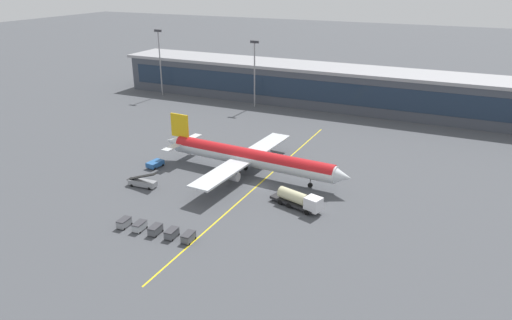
% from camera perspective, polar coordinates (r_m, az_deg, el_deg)
% --- Properties ---
extents(ground_plane, '(700.00, 700.00, 0.00)m').
position_cam_1_polar(ground_plane, '(98.89, 0.46, -3.13)').
color(ground_plane, '#47494F').
extents(apron_lead_in_line, '(1.24, 80.00, 0.01)m').
position_cam_1_polar(apron_lead_in_line, '(100.73, 0.67, -2.64)').
color(apron_lead_in_line, yellow).
rests_on(apron_lead_in_line, ground_plane).
extents(terminal_building, '(187.11, 17.52, 12.77)m').
position_cam_1_polar(terminal_building, '(155.92, 15.24, 7.92)').
color(terminal_building, '#424751').
rests_on(terminal_building, ground_plane).
extents(main_airliner, '(45.69, 36.49, 11.14)m').
position_cam_1_polar(main_airliner, '(102.98, -0.74, 0.31)').
color(main_airliner, silver).
rests_on(main_airliner, ground_plane).
extents(fuel_tanker, '(11.06, 5.52, 3.25)m').
position_cam_1_polar(fuel_tanker, '(89.48, 5.20, -4.79)').
color(fuel_tanker, '#232326').
rests_on(fuel_tanker, ground_plane).
extents(pushback_tug, '(2.75, 4.05, 1.40)m').
position_cam_1_polar(pushback_tug, '(110.29, -12.04, -0.45)').
color(pushback_tug, '#285B9E').
rests_on(pushback_tug, ground_plane).
extents(belt_loader, '(6.96, 2.25, 3.49)m').
position_cam_1_polar(belt_loader, '(100.93, -13.46, -2.61)').
color(belt_loader, gray).
rests_on(belt_loader, ground_plane).
extents(baggage_cart_0, '(1.74, 2.72, 1.48)m').
position_cam_1_polar(baggage_cart_0, '(86.53, -15.55, -7.26)').
color(baggage_cart_0, gray).
rests_on(baggage_cart_0, ground_plane).
extents(baggage_cart_1, '(1.74, 2.72, 1.48)m').
position_cam_1_polar(baggage_cart_1, '(84.77, -13.81, -7.71)').
color(baggage_cart_1, '#B2B7BC').
rests_on(baggage_cart_1, ground_plane).
extents(baggage_cart_2, '(1.74, 2.72, 1.48)m').
position_cam_1_polar(baggage_cart_2, '(83.10, -11.99, -8.18)').
color(baggage_cart_2, '#595B60').
rests_on(baggage_cart_2, ground_plane).
extents(baggage_cart_3, '(1.74, 2.72, 1.48)m').
position_cam_1_polar(baggage_cart_3, '(81.51, -10.09, -8.65)').
color(baggage_cart_3, '#595B60').
rests_on(baggage_cart_3, ground_plane).
extents(baggage_cart_4, '(1.74, 2.72, 1.48)m').
position_cam_1_polar(baggage_cart_4, '(80.03, -8.12, -9.14)').
color(baggage_cart_4, '#595B60').
rests_on(baggage_cart_4, ground_plane).
extents(apron_light_mast_0, '(2.80, 0.50, 21.34)m').
position_cam_1_polar(apron_light_mast_0, '(155.02, -0.18, 10.94)').
color(apron_light_mast_0, gray).
rests_on(apron_light_mast_0, ground_plane).
extents(apron_light_mast_1, '(2.80, 0.50, 23.02)m').
position_cam_1_polar(apron_light_mast_1, '(173.41, -11.47, 11.97)').
color(apron_light_mast_1, gray).
rests_on(apron_light_mast_1, ground_plane).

